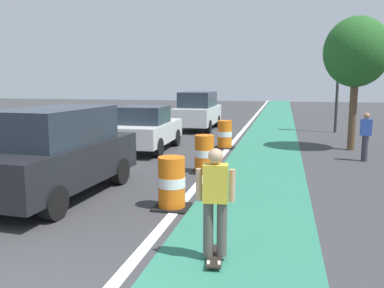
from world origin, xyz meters
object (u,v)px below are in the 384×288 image
Objects in this scene: skateboarder_on_lane at (215,201)px; traffic_barrel_front at (172,183)px; parked_suv_nearest at (58,152)px; street_tree_sidewalk at (356,53)px; traffic_barrel_back at (225,135)px; pedestrian_crossing at (366,135)px; traffic_light_corner at (339,63)px; traffic_barrel_mid at (204,154)px; parked_suv_third at (198,111)px; parked_sedan_second at (146,129)px.

traffic_barrel_front is (-1.30, 2.28, -0.38)m from skateboarder_on_lane.
skateboarder_on_lane is 0.36× the size of parked_suv_nearest.
traffic_barrel_front is 10.25m from street_tree_sidewalk.
pedestrian_crossing is at bearing -18.27° from traffic_barrel_back.
traffic_barrel_back is 0.21× the size of traffic_light_corner.
parked_suv_nearest is 4.26m from traffic_barrel_mid.
traffic_light_corner is at bearing 89.46° from street_tree_sidewalk.
pedestrian_crossing is (7.19, -7.40, -0.17)m from parked_suv_third.
traffic_barrel_mid is 0.68× the size of pedestrian_crossing.
traffic_barrel_front is (2.87, -6.61, -0.30)m from parked_sedan_second.
traffic_barrel_mid is 5.60m from pedestrian_crossing.
parked_suv_nearest reaches higher than skateboarder_on_lane.
parked_sedan_second is 7.21m from traffic_barrel_front.
parked_sedan_second is 3.12m from traffic_barrel_back.
parked_suv_third reaches higher than parked_sedan_second.
traffic_barrel_front is at bearing -5.51° from parked_suv_nearest.
traffic_barrel_mid is 0.22× the size of street_tree_sidewalk.
parked_suv_nearest reaches higher than traffic_barrel_mid.
skateboarder_on_lane is 1.55× the size of traffic_barrel_front.
parked_suv_nearest is 11.48m from street_tree_sidewalk.
parked_sedan_second is at bearing 90.96° from parked_suv_nearest.
parked_suv_third is 10.45m from traffic_barrel_mid.
parked_suv_third is at bearing 85.59° from parked_sedan_second.
traffic_barrel_front is at bearing -119.35° from street_tree_sidewalk.
parked_suv_third reaches higher than traffic_barrel_back.
street_tree_sidewalk is (7.11, -5.13, 2.63)m from parked_suv_third.
traffic_barrel_mid is (2.34, -10.18, -0.50)m from parked_suv_third.
parked_suv_nearest is 13.38m from parked_suv_third.
street_tree_sidewalk reaches higher than skateboarder_on_lane.
traffic_light_corner is at bearing 65.40° from traffic_barrel_mid.
street_tree_sidewalk is at bearing 7.69° from traffic_barrel_back.
skateboarder_on_lane is 2.65m from traffic_barrel_front.
parked_suv_nearest reaches higher than parked_sedan_second.
traffic_barrel_mid is at bearing 102.58° from skateboarder_on_lane.
parked_suv_nearest reaches higher than traffic_barrel_front.
traffic_barrel_front and traffic_barrel_mid have the same top height.
traffic_light_corner reaches higher than traffic_barrel_back.
skateboarder_on_lane is at bearing -60.36° from traffic_barrel_front.
parked_sedan_second reaches higher than pedestrian_crossing.
pedestrian_crossing is (4.85, 2.78, 0.33)m from traffic_barrel_mid.
skateboarder_on_lane is 16.85m from traffic_light_corner.
street_tree_sidewalk reaches higher than traffic_barrel_mid.
parked_sedan_second reaches higher than traffic_barrel_back.
traffic_barrel_front is (2.76, -0.27, -0.50)m from parked_suv_nearest.
parked_sedan_second is at bearing 115.09° from skateboarder_on_lane.
traffic_barrel_back is at bearing 90.17° from traffic_barrel_front.
pedestrian_crossing is (0.04, -7.75, -2.64)m from traffic_light_corner.
street_tree_sidewalk reaches higher than traffic_barrel_front.
parked_suv_third is at bearing 144.16° from street_tree_sidewalk.
street_tree_sidewalk is (-0.09, 2.26, 2.80)m from pedestrian_crossing.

